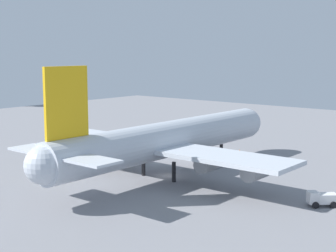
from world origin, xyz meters
name	(u,v)px	position (x,y,z in m)	size (l,w,h in m)	color
ground_plane	(168,176)	(0.00, 0.00, 0.00)	(237.49, 237.49, 0.00)	gray
cargo_airplane	(168,140)	(-0.12, 0.00, 6.55)	(59.37, 50.73, 20.08)	silver
maintenance_van	(322,198)	(0.24, -28.52, 1.17)	(4.15, 4.25, 2.19)	silver
cargo_loader	(152,143)	(17.90, 19.49, 1.08)	(3.35, 5.52, 2.04)	#4C8C4C
safety_cone_nose	(240,151)	(26.72, 1.47, 0.31)	(0.43, 0.43, 0.61)	orange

